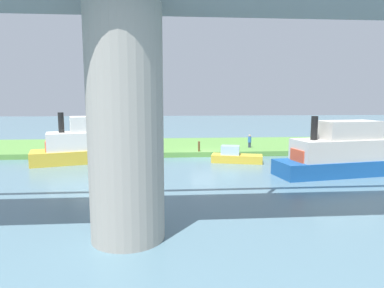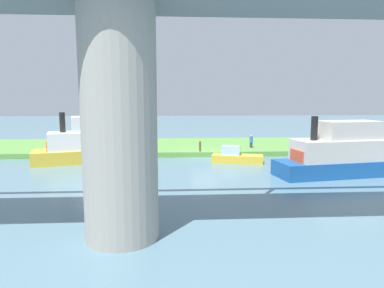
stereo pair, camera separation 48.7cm
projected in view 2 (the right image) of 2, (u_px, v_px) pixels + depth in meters
The scene contains 8 objects.
ground_plane at pixel (205, 157), 33.01m from camera, with size 160.00×160.00×0.00m, color slate.
grassy_bank at pixel (200, 146), 38.91m from camera, with size 80.00×12.00×0.50m, color #5B9342.
bridge_pylon at pixel (120, 126), 13.36m from camera, with size 2.99×2.99×9.31m, color #9E998E.
person_on_bank at pixel (251, 141), 35.92m from camera, with size 0.50×0.50×1.39m.
mooring_post at pixel (200, 146), 33.37m from camera, with size 0.20×0.20×1.00m, color brown.
motorboat_white at pixel (338, 154), 25.06m from camera, with size 9.07×4.26×4.46m.
skiff_small at pixel (88, 143), 30.60m from camera, with size 9.31×5.37×4.52m.
houseboat_blue at pixel (236, 157), 30.26m from camera, with size 4.77×2.71×1.50m.
Camera 2 is at (3.25, 32.40, 5.73)m, focal length 31.48 mm.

